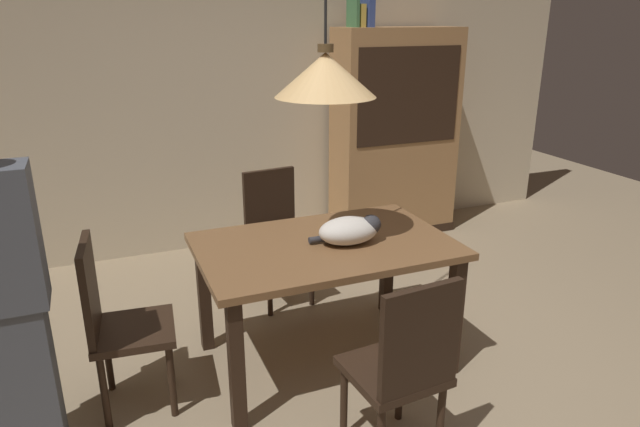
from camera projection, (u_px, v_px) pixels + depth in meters
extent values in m
plane|color=#998466|center=(382.00, 414.00, 2.92)|extent=(10.00, 10.00, 0.00)
cube|color=beige|center=(240.00, 77.00, 4.76)|extent=(6.40, 0.10, 2.90)
cube|color=brown|center=(325.00, 246.00, 3.15)|extent=(1.40, 0.90, 0.04)
cube|color=black|center=(237.00, 366.00, 2.71)|extent=(0.07, 0.07, 0.71)
cube|color=black|center=(454.00, 317.00, 3.15)|extent=(0.07, 0.07, 0.71)
cube|color=black|center=(204.00, 296.00, 3.39)|extent=(0.07, 0.07, 0.71)
cube|color=black|center=(387.00, 263.00, 3.84)|extent=(0.07, 0.07, 0.71)
cube|color=black|center=(393.00, 371.00, 2.55)|extent=(0.43, 0.43, 0.04)
cube|color=black|center=(420.00, 340.00, 2.31)|extent=(0.38, 0.07, 0.48)
cylinder|color=black|center=(400.00, 384.00, 2.83)|extent=(0.04, 0.04, 0.41)
cylinder|color=black|center=(344.00, 402.00, 2.69)|extent=(0.04, 0.04, 0.41)
cylinder|color=black|center=(440.00, 423.00, 2.56)|extent=(0.04, 0.04, 0.41)
cube|color=black|center=(134.00, 331.00, 2.88)|extent=(0.44, 0.44, 0.04)
cube|color=black|center=(89.00, 289.00, 2.74)|extent=(0.07, 0.38, 0.48)
cylinder|color=black|center=(172.00, 381.00, 2.85)|extent=(0.04, 0.04, 0.41)
cylinder|color=black|center=(169.00, 347.00, 3.14)|extent=(0.04, 0.04, 0.41)
cylinder|color=black|center=(104.00, 392.00, 2.76)|extent=(0.04, 0.04, 0.41)
cylinder|color=black|center=(108.00, 357.00, 3.05)|extent=(0.04, 0.04, 0.41)
cube|color=black|center=(281.00, 245.00, 3.95)|extent=(0.44, 0.44, 0.04)
cube|color=black|center=(269.00, 202.00, 4.01)|extent=(0.38, 0.08, 0.48)
cylinder|color=black|center=(270.00, 288.00, 3.82)|extent=(0.04, 0.04, 0.41)
cylinder|color=black|center=(312.00, 278.00, 3.96)|extent=(0.04, 0.04, 0.41)
cylinder|color=black|center=(252.00, 270.00, 4.08)|extent=(0.04, 0.04, 0.41)
cylinder|color=black|center=(292.00, 262.00, 4.23)|extent=(0.04, 0.04, 0.41)
ellipsoid|color=silver|center=(348.00, 231.00, 3.11)|extent=(0.35, 0.23, 0.15)
sphere|color=#333338|center=(371.00, 224.00, 3.13)|extent=(0.11, 0.11, 0.11)
cylinder|color=#333338|center=(324.00, 238.00, 3.14)|extent=(0.18, 0.04, 0.04)
cone|color=#E5B775|center=(325.00, 75.00, 2.84)|extent=(0.52, 0.52, 0.22)
cylinder|color=#513D23|center=(325.00, 48.00, 2.80)|extent=(0.08, 0.08, 0.04)
cube|color=#A87A4C|center=(394.00, 134.00, 5.12)|extent=(1.10, 0.44, 1.85)
cube|color=black|center=(409.00, 96.00, 4.80)|extent=(0.97, 0.01, 0.81)
cube|color=black|center=(390.00, 226.00, 5.41)|extent=(1.12, 0.45, 0.08)
cube|color=#427A4C|center=(353.00, 10.00, 4.61)|extent=(0.03, 0.20, 0.26)
cube|color=gold|center=(359.00, 16.00, 4.64)|extent=(0.04, 0.20, 0.18)
cube|color=#384C93|center=(366.00, 12.00, 4.66)|extent=(0.06, 0.24, 0.24)
cube|color=#4C515B|center=(20.00, 384.00, 2.53)|extent=(0.30, 0.20, 0.77)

